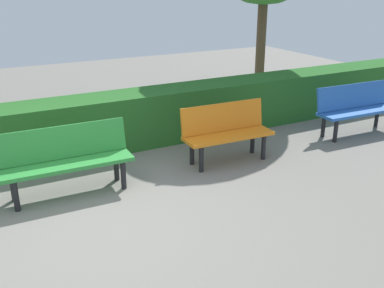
{
  "coord_description": "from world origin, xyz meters",
  "views": [
    {
      "loc": [
        1.01,
        4.41,
        2.62
      ],
      "look_at": [
        -1.56,
        -0.41,
        0.55
      ],
      "focal_mm": 41.57,
      "sensor_mm": 36.0,
      "label": 1
    }
  ],
  "objects": [
    {
      "name": "bench_orange",
      "position": [
        -2.37,
        -0.85,
        0.48
      ],
      "size": [
        1.38,
        0.49,
        0.86
      ],
      "rotation": [
        0.0,
        0.0,
        -0.03
      ],
      "color": "orange",
      "rests_on": "ground_plane"
    },
    {
      "name": "bench_blue",
      "position": [
        -5.06,
        -0.85,
        0.48
      ],
      "size": [
        1.58,
        0.53,
        0.86
      ],
      "rotation": [
        0.0,
        0.0,
        -0.04
      ],
      "color": "blue",
      "rests_on": "ground_plane"
    },
    {
      "name": "ground_plane",
      "position": [
        0.0,
        0.0,
        0.0
      ],
      "size": [
        20.32,
        20.32,
        0.0
      ],
      "primitive_type": "plane",
      "color": "gray"
    },
    {
      "name": "hedge_row",
      "position": [
        -1.17,
        -2.14,
        0.44
      ],
      "size": [
        16.32,
        0.72,
        0.87
      ],
      "primitive_type": "cube",
      "color": "#266023",
      "rests_on": "ground_plane"
    },
    {
      "name": "bench_green",
      "position": [
        -0.02,
        -0.9,
        0.48
      ],
      "size": [
        1.63,
        0.49,
        0.86
      ],
      "rotation": [
        0.0,
        0.0,
        -0.02
      ],
      "color": "#2D8C38",
      "rests_on": "ground_plane"
    }
  ]
}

